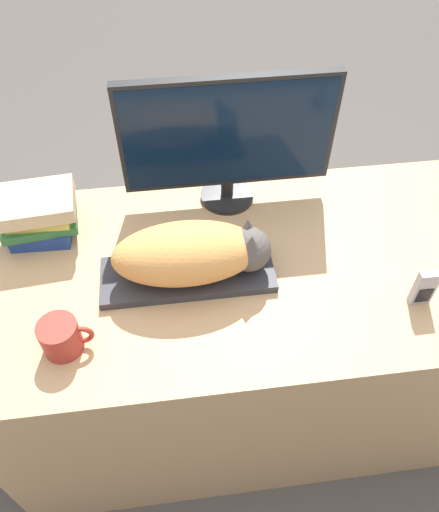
% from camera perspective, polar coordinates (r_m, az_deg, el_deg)
% --- Properties ---
extents(ground_plane, '(12.00, 12.00, 0.00)m').
position_cam_1_polar(ground_plane, '(1.85, 4.41, -25.18)').
color(ground_plane, '#4C4742').
extents(desk, '(1.45, 0.73, 0.75)m').
position_cam_1_polar(desk, '(1.65, 2.91, -9.38)').
color(desk, tan).
rests_on(desk, ground_plane).
extents(keyboard, '(0.45, 0.16, 0.02)m').
position_cam_1_polar(keyboard, '(1.31, -3.65, -2.16)').
color(keyboard, '#2D2D33').
rests_on(keyboard, desk).
extents(cat, '(0.40, 0.18, 0.15)m').
position_cam_1_polar(cat, '(1.24, -2.77, 0.41)').
color(cat, '#D18C47').
rests_on(cat, keyboard).
extents(monitor, '(0.59, 0.16, 0.40)m').
position_cam_1_polar(monitor, '(1.39, 0.98, 13.37)').
color(monitor, black).
rests_on(monitor, desk).
extents(coffee_mug, '(0.12, 0.09, 0.09)m').
position_cam_1_polar(coffee_mug, '(1.21, -17.60, -8.81)').
color(coffee_mug, '#9E2D23').
rests_on(coffee_mug, desk).
extents(phone, '(0.05, 0.02, 0.11)m').
position_cam_1_polar(phone, '(1.32, 22.36, -3.42)').
color(phone, '#99999E').
rests_on(phone, desk).
extents(book_stack, '(0.22, 0.18, 0.14)m').
position_cam_1_polar(book_stack, '(1.46, -19.87, 4.50)').
color(book_stack, navy).
rests_on(book_stack, desk).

